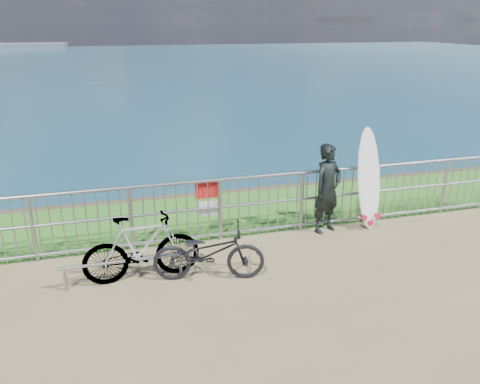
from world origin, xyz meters
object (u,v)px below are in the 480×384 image
object	(u,v)px
surfer	(327,189)
bicycle_far	(141,248)
bicycle_near	(209,253)
surfboard	(369,183)

from	to	relation	value
surfer	bicycle_far	distance (m)	3.45
bicycle_near	bicycle_far	size ratio (longest dim) A/B	0.96
surfboard	bicycle_near	xyz separation A→B (m)	(-3.19, -1.09, -0.43)
surfer	bicycle_near	bearing A→B (deg)	-176.65
bicycle_near	bicycle_far	bearing A→B (deg)	87.67
bicycle_near	bicycle_far	distance (m)	0.98
bicycle_far	surfer	bearing A→B (deg)	-78.11
surfboard	bicycle_far	bearing A→B (deg)	-168.49
bicycle_near	bicycle_far	world-z (taller)	bicycle_far
surfboard	bicycle_far	xyz separation A→B (m)	(-4.13, -0.84, -0.34)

